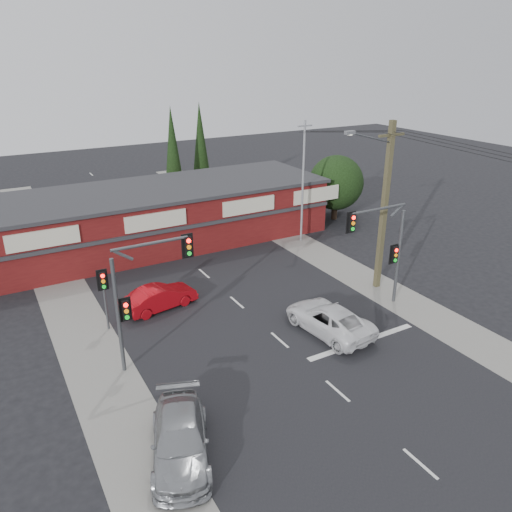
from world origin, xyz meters
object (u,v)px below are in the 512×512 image
shop_building (152,216)px  utility_pole (383,202)px  white_suv (329,319)px  red_sedan (160,297)px  silver_suv (180,439)px

shop_building → utility_pole: 17.15m
white_suv → red_sedan: 9.46m
white_suv → silver_suv: bearing=17.9°
shop_building → utility_pole: size_ratio=2.73×
red_sedan → utility_pole: 13.82m
white_suv → utility_pole: utility_pole is taller
white_suv → silver_suv: 10.75m
silver_suv → red_sedan: size_ratio=1.18×
utility_pole → shop_building: bearing=123.8°
white_suv → red_sedan: size_ratio=1.23×
white_suv → shop_building: (-3.67, 16.80, 1.42)m
utility_pole → white_suv: bearing=-153.8°
silver_suv → shop_building: (6.18, 21.12, 1.42)m
red_sedan → silver_suv: bearing=153.7°
white_suv → red_sedan: (-6.72, 6.66, -0.03)m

